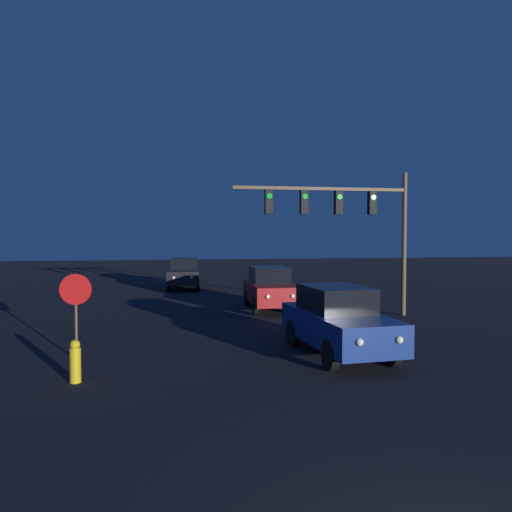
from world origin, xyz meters
TOP-DOWN VIEW (x-y plane):
  - car_near at (1.69, 8.90)m, footprint 2.09×4.54m
  - car_mid at (1.54, 17.04)m, footprint 1.91×4.48m
  - car_far at (-1.78, 25.89)m, footprint 2.04×4.53m
  - traffic_signal_mast at (4.11, 14.62)m, footprint 6.86×0.30m
  - stop_sign at (-5.03, 9.62)m, footprint 0.79×0.07m
  - fire_hydrant at (-4.69, 7.53)m, footprint 0.24×0.24m

SIDE VIEW (x-z plane):
  - fire_hydrant at x=-4.69m, z-range -0.01..0.92m
  - car_near at x=1.69m, z-range 0.01..1.82m
  - car_mid at x=1.54m, z-range 0.01..1.82m
  - car_far at x=-1.78m, z-range 0.01..1.82m
  - stop_sign at x=-5.03m, z-range 0.44..2.63m
  - traffic_signal_mast at x=4.11m, z-range 1.18..6.76m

